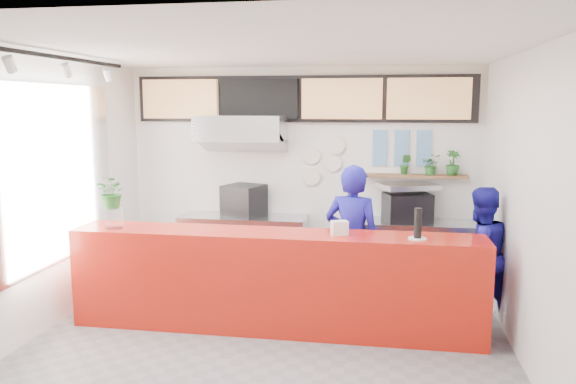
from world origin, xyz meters
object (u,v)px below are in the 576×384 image
Objects in this scene: service_counter at (275,281)px; pepper_mill at (418,223)px; panini_oven at (244,201)px; staff_right at (479,255)px; espresso_machine at (407,207)px; staff_center at (352,242)px.

service_counter is 1.68m from pepper_mill.
service_counter is at bearing -45.72° from panini_oven.
service_counter is at bearing -12.43° from staff_right.
panini_oven is at bearing 163.41° from espresso_machine.
staff_right is (1.43, 0.13, -0.12)m from staff_center.
service_counter is 7.50× the size of espresso_machine.
staff_center reaches higher than panini_oven.
staff_right is at bearing -160.12° from staff_center.
staff_center is at bearing -22.50° from staff_right.
espresso_machine reaches higher than service_counter.
staff_center is 5.80× the size of pepper_mill.
espresso_machine is 1.44m from staff_right.
service_counter is 2.05m from panini_oven.
pepper_mill is (-0.74, -0.69, 0.49)m from staff_right.
panini_oven is at bearing 140.86° from pepper_mill.
panini_oven is 2.09m from staff_center.
service_counter is at bearing -146.21° from espresso_machine.
service_counter is 2.40m from espresso_machine.
panini_oven is at bearing -49.09° from staff_right.
staff_center is at bearing 141.14° from pepper_mill.
panini_oven is at bearing 113.52° from service_counter.
staff_center is 1.44m from staff_right.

